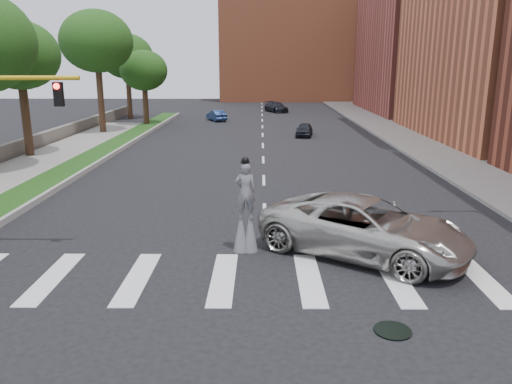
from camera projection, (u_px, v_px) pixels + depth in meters
The scene contains 17 objects.
ground_plane at pixel (267, 294), 13.92m from camera, with size 160.00×160.00×0.00m, color black.
grass_median at pixel (92, 158), 33.36m from camera, with size 2.00×60.00×0.25m, color #173D11.
median_curb at pixel (107, 157), 33.35m from camera, with size 0.20×60.00×0.28m, color gray.
sidewalk_right at pixel (427, 147), 37.99m from camera, with size 5.00×90.00×0.18m, color gray.
stone_wall at pixel (23, 146), 35.24m from camera, with size 0.50×56.00×1.10m, color #59544C.
manhole at pixel (393, 331), 11.95m from camera, with size 0.90×0.90×0.04m, color black.
building_far at pixel (435, 33), 63.51m from camera, with size 16.00×22.00×20.00m, color #A1463B.
building_backdrop at pixel (296, 47), 87.15m from camera, with size 26.00×14.00×18.00m, color #CA653F.
stilt_performer at pixel (245, 213), 16.76m from camera, with size 0.84×0.54×3.27m.
suv_crossing at pixel (364, 227), 16.56m from camera, with size 3.20×6.94×1.93m, color #B1AFA8.
car_near at pixel (304, 130), 43.98m from camera, with size 1.37×3.41×1.16m, color black.
car_mid at pixel (216, 115), 55.85m from camera, with size 1.26×3.61×1.19m, color navy.
car_far at pixel (276, 107), 65.99m from camera, with size 1.86×4.57×1.32m, color black.
tree_3 at pixel (19, 56), 32.42m from camera, with size 5.25×5.25×9.00m.
tree_4 at pixel (96, 42), 43.82m from camera, with size 6.38×6.38×10.85m.
tree_5 at pixel (127, 57), 56.34m from camera, with size 5.92×5.92×9.55m.
tree_6 at pixel (144, 71), 50.08m from camera, with size 4.74×4.74×7.59m.
Camera 1 is at (-0.18, -12.77, 6.23)m, focal length 35.00 mm.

